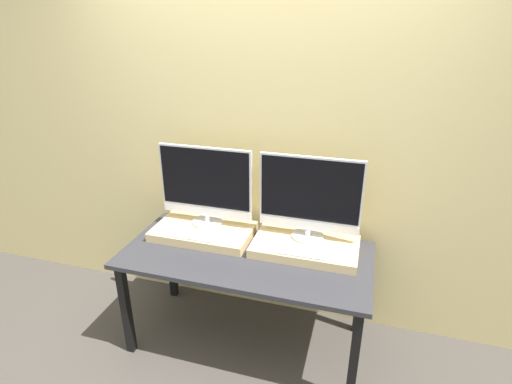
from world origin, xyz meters
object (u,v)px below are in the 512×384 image
object	(u,v)px
keyboard_left	(195,236)
monitor_left	(206,185)
keyboard_right	(302,252)
monitor_right	(310,197)

from	to	relation	value
keyboard_left	monitor_left	bearing A→B (deg)	90.00
keyboard_right	monitor_left	bearing A→B (deg)	163.17
keyboard_left	keyboard_right	size ratio (longest dim) A/B	1.00
monitor_left	keyboard_left	xyz separation A→B (m)	(0.00, -0.21, -0.28)
monitor_right	keyboard_right	world-z (taller)	monitor_right
keyboard_right	monitor_right	bearing A→B (deg)	90.00
keyboard_left	monitor_right	bearing A→B (deg)	16.83
monitor_right	keyboard_right	xyz separation A→B (m)	(-0.00, -0.21, -0.28)
monitor_left	monitor_right	world-z (taller)	same
keyboard_left	keyboard_right	world-z (taller)	same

